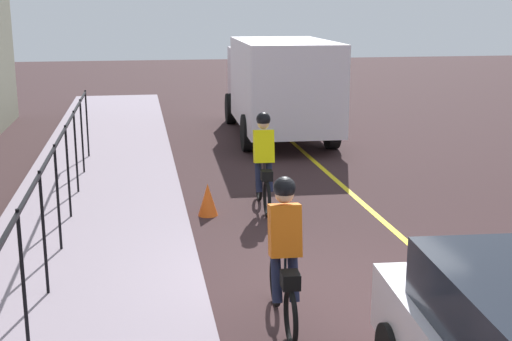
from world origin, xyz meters
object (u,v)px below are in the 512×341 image
object	(u,v)px
traffic_cone_far	(208,200)
cyclist_lead	(264,162)
cyclist_follow	(284,254)
box_truck_background	(279,83)

from	to	relation	value
traffic_cone_far	cyclist_lead	bearing A→B (deg)	-79.53
cyclist_lead	traffic_cone_far	world-z (taller)	cyclist_lead
cyclist_lead	cyclist_follow	bearing A→B (deg)	174.54
box_truck_background	traffic_cone_far	size ratio (longest dim) A/B	11.47
cyclist_follow	traffic_cone_far	bearing A→B (deg)	7.37
cyclist_lead	box_truck_background	xyz separation A→B (m)	(7.08, -1.73, 0.64)
box_truck_background	cyclist_lead	bearing A→B (deg)	168.13
box_truck_background	traffic_cone_far	bearing A→B (deg)	160.90
box_truck_background	traffic_cone_far	xyz separation A→B (m)	(-7.27, 2.78, -1.25)
cyclist_follow	box_truck_background	distance (m)	12.10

